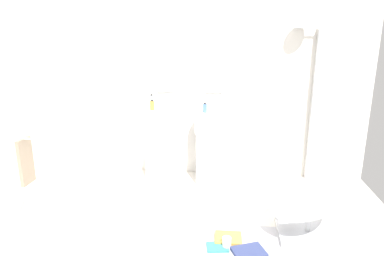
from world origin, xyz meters
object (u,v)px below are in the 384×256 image
(lounge_chair, at_px, (310,204))
(coffee_mug, at_px, (227,243))
(towel_rack, at_px, (24,163))
(magazine_navy, at_px, (249,252))
(magazine_teal, at_px, (218,247))
(pedestal_sink_left, at_px, (163,142))
(soap_bottle_amber, at_px, (152,105))
(magazine_ochre, at_px, (228,238))
(soap_bottle_blue, at_px, (205,108))
(soap_bottle_clear, at_px, (152,102))
(shower_column, at_px, (316,103))
(pedestal_sink_right, at_px, (212,144))

(lounge_chair, height_order, coffee_mug, lounge_chair)
(towel_rack, bearing_deg, lounge_chair, -0.58)
(magazine_navy, bearing_deg, lounge_chair, 9.23)
(lounge_chair, bearing_deg, coffee_mug, -159.21)
(coffee_mug, bearing_deg, magazine_teal, -168.98)
(pedestal_sink_left, relative_size, soap_bottle_amber, 7.73)
(lounge_chair, distance_m, magazine_teal, 0.98)
(magazine_navy, relative_size, magazine_ochre, 1.11)
(soap_bottle_blue, relative_size, soap_bottle_amber, 0.92)
(towel_rack, xyz_separation_m, coffee_mug, (2.15, -0.33, -0.57))
(towel_rack, height_order, soap_bottle_clear, soap_bottle_clear)
(shower_column, bearing_deg, soap_bottle_clear, -176.42)
(soap_bottle_clear, bearing_deg, magazine_navy, -52.95)
(towel_rack, xyz_separation_m, soap_bottle_amber, (1.12, 1.15, 0.42))
(soap_bottle_blue, bearing_deg, magazine_ochre, -75.38)
(pedestal_sink_right, xyz_separation_m, shower_column, (1.34, 0.20, 0.55))
(magazine_teal, xyz_separation_m, soap_bottle_blue, (-0.24, 1.43, 1.02))
(lounge_chair, xyz_separation_m, magazine_teal, (-0.87, -0.32, -0.33))
(towel_rack, bearing_deg, shower_column, 23.33)
(magazine_navy, bearing_deg, coffee_mug, 139.80)
(towel_rack, relative_size, soap_bottle_amber, 6.79)
(lounge_chair, bearing_deg, soap_bottle_amber, 146.83)
(pedestal_sink_left, xyz_separation_m, towel_rack, (-1.25, -1.20, 0.10))
(magazine_navy, xyz_separation_m, soap_bottle_clear, (-1.26, 1.66, 1.05))
(coffee_mug, bearing_deg, lounge_chair, 20.79)
(pedestal_sink_left, bearing_deg, magazine_ochre, -56.92)
(magazine_navy, relative_size, coffee_mug, 2.77)
(pedestal_sink_left, distance_m, shower_column, 2.10)
(magazine_ochre, height_order, soap_bottle_clear, soap_bottle_clear)
(lounge_chair, bearing_deg, pedestal_sink_left, 143.84)
(coffee_mug, bearing_deg, soap_bottle_clear, 123.39)
(shower_column, bearing_deg, coffee_mug, -122.81)
(magazine_teal, xyz_separation_m, soap_bottle_clear, (-0.97, 1.62, 1.05))
(shower_column, distance_m, soap_bottle_amber, 2.16)
(lounge_chair, bearing_deg, magazine_teal, -160.09)
(soap_bottle_clear, bearing_deg, towel_rack, -130.61)
(shower_column, height_order, lounge_chair, shower_column)
(lounge_chair, relative_size, magazine_navy, 3.66)
(towel_rack, bearing_deg, coffee_mug, -8.70)
(shower_column, bearing_deg, lounge_chair, -103.01)
(magazine_navy, xyz_separation_m, soap_bottle_amber, (-1.22, 1.54, 1.02))
(pedestal_sink_left, xyz_separation_m, soap_bottle_amber, (-0.12, -0.05, 0.51))
(coffee_mug, relative_size, soap_bottle_blue, 0.81)
(pedestal_sink_left, height_order, soap_bottle_amber, soap_bottle_amber)
(soap_bottle_clear, bearing_deg, shower_column, 3.58)
(pedestal_sink_left, distance_m, soap_bottle_amber, 0.53)
(magazine_navy, distance_m, soap_bottle_blue, 1.87)
(magazine_ochre, distance_m, soap_bottle_amber, 1.99)
(pedestal_sink_left, xyz_separation_m, pedestal_sink_right, (0.68, 0.00, 0.00))
(magazine_ochre, distance_m, soap_bottle_blue, 1.67)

